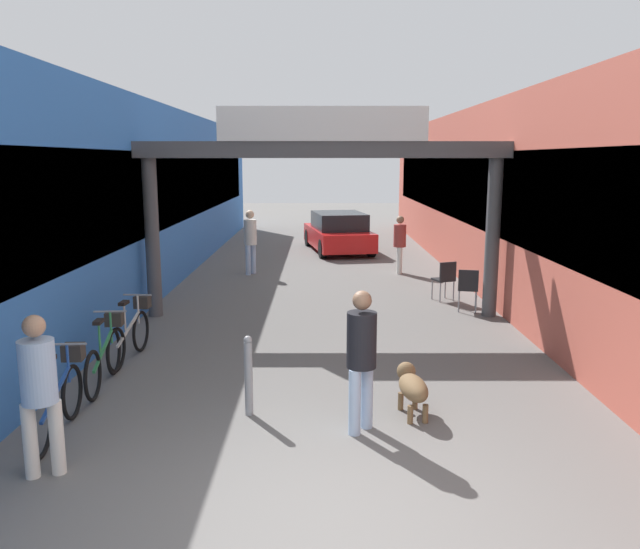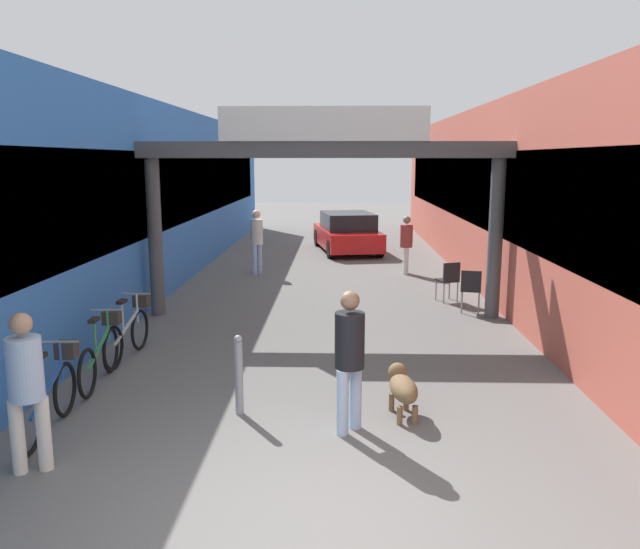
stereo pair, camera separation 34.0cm
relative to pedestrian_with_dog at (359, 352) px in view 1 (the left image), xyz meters
name	(u,v)px [view 1 (the left image)]	position (x,y,z in m)	size (l,w,h in m)	color
ground_plane	(323,526)	(-0.42, -1.92, -0.95)	(80.00, 80.00, 0.00)	#605E5B
storefront_left	(117,196)	(-5.52, 9.08, 1.23)	(3.00, 26.00, 4.34)	blue
storefront_right	(520,196)	(4.67, 9.08, 1.23)	(3.00, 26.00, 4.34)	#B25142
arcade_sign_gateway	(319,171)	(-0.42, 5.38, 1.92)	(7.40, 0.47, 4.07)	#4C4C4F
pedestrian_with_dog	(359,352)	(0.00, 0.00, 0.00)	(0.48, 0.48, 1.66)	#A5BFE0
pedestrian_companion	(36,386)	(-3.19, -1.03, -0.01)	(0.44, 0.44, 1.64)	silver
pedestrian_carrying_crate	(397,241)	(1.71, 10.12, -0.05)	(0.36, 0.39, 1.58)	silver
pedestrian_elderly_walking	(247,238)	(-2.36, 9.98, 0.06)	(0.46, 0.46, 1.75)	#A5BFE0
dog_on_leash	(409,385)	(0.66, 0.48, -0.58)	(0.41, 0.82, 0.58)	brown
bicycle_blue_nearest	(56,397)	(-3.43, -0.05, -0.51)	(0.46, 1.69, 0.98)	black
bicycle_green_second	(102,354)	(-3.45, 1.55, -0.51)	(0.46, 1.69, 0.98)	black
bicycle_silver_third	(128,332)	(-3.43, 2.65, -0.51)	(0.46, 1.69, 0.98)	black
bollard_post_metal	(246,375)	(-1.34, 0.46, -0.44)	(0.10, 0.10, 1.01)	gray
cafe_chair_black_nearer	(465,286)	(2.57, 5.73, -0.41)	(0.48, 0.48, 0.89)	gray
cafe_chair_black_farther	(442,277)	(2.29, 6.71, -0.41)	(0.52, 0.52, 0.89)	gray
parked_car_red	(335,233)	(0.15, 14.30, -0.30)	(2.42, 4.24, 1.33)	red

